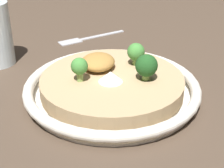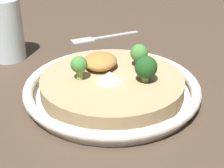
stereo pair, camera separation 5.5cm
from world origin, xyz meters
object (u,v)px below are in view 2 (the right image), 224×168
Objects in this scene: risotto_bowl at (112,87)px; broccoli_front at (79,65)px; fork_utensil at (99,38)px; drinking_glass at (5,30)px; broccoli_back at (146,68)px; broccoli_left at (139,53)px.

risotto_bowl is 7.38× the size of broccoli_front.
risotto_bowl is at bearing 72.13° from fork_utensil.
fork_utensil is (-0.26, -0.05, -0.06)m from broccoli_front.
drinking_glass reaches higher than broccoli_front.
broccoli_back is 0.31m from drinking_glass.
broccoli_back is (0.00, 0.05, 0.04)m from risotto_bowl.
risotto_bowl is 0.07m from broccoli_front.
drinking_glass is (-0.09, -0.29, 0.00)m from broccoli_back.
fork_utensil is at bearing -157.67° from risotto_bowl.
broccoli_back reaches higher than broccoli_left.
broccoli_back reaches higher than risotto_bowl.
broccoli_back reaches higher than broccoli_front.
fork_utensil is at bearing -145.26° from broccoli_left.
drinking_glass is (-0.04, -0.27, 0.00)m from broccoli_left.
broccoli_front reaches higher than fork_utensil.
risotto_bowl is 2.38× the size of drinking_glass.
broccoli_left is at bearing 84.54° from fork_utensil.
broccoli_front is 0.22m from drinking_glass.
broccoli_front is at bearing 61.08° from fork_utensil.
fork_utensil is at bearing -147.74° from broccoli_back.
broccoli_front is 0.28× the size of fork_utensil.
drinking_glass reaches higher than broccoli_back.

